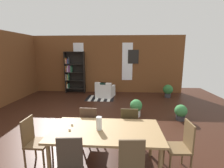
{
  "coord_description": "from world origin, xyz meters",
  "views": [
    {
      "loc": [
        1.05,
        -4.31,
        2.16
      ],
      "look_at": [
        0.69,
        1.37,
        1.05
      ],
      "focal_mm": 26.31,
      "sensor_mm": 36.0,
      "label": 1
    }
  ],
  "objects": [
    {
      "name": "ground_plane",
      "position": [
        0.0,
        0.0,
        0.0
      ],
      "size": [
        11.66,
        11.66,
        0.0
      ],
      "primitive_type": "plane",
      "color": "#331A10"
    },
    {
      "name": "potted_plant_window",
      "position": [
        1.53,
        1.05,
        0.32
      ],
      "size": [
        0.41,
        0.41,
        0.59
      ],
      "color": "silver",
      "rests_on": "ground"
    },
    {
      "name": "dining_table",
      "position": [
        0.76,
        -1.55,
        0.69
      ],
      "size": [
        2.0,
        1.05,
        0.77
      ],
      "color": "#99774C",
      "rests_on": "ground"
    },
    {
      "name": "tealight_candle_1",
      "position": [
        0.09,
        -1.41,
        0.79
      ],
      "size": [
        0.04,
        0.04,
        0.04
      ],
      "primitive_type": "cylinder",
      "color": "silver",
      "rests_on": "dining_table"
    },
    {
      "name": "framed_picture",
      "position": [
        1.61,
        4.47,
        1.92
      ],
      "size": [
        0.56,
        0.03,
        0.72
      ],
      "primitive_type": "cube",
      "color": "black"
    },
    {
      "name": "window_pane_0",
      "position": [
        -1.3,
        4.47,
        1.66
      ],
      "size": [
        0.55,
        0.02,
        1.97
      ],
      "primitive_type": "cube",
      "color": "white"
    },
    {
      "name": "striped_rug",
      "position": [
        -0.0,
        3.19,
        0.0
      ],
      "size": [
        1.31,
        1.07,
        0.01
      ],
      "color": "black",
      "rests_on": "ground"
    },
    {
      "name": "potted_plant_by_shelf",
      "position": [
        3.27,
        3.59,
        0.35
      ],
      "size": [
        0.47,
        0.47,
        0.62
      ],
      "color": "#333338",
      "rests_on": "ground"
    },
    {
      "name": "potted_plant_corner",
      "position": [
        2.94,
        0.82,
        0.27
      ],
      "size": [
        0.39,
        0.39,
        0.51
      ],
      "color": "#333338",
      "rests_on": "ground"
    },
    {
      "name": "vase_on_table",
      "position": [
        0.64,
        -1.55,
        0.89
      ],
      "size": [
        0.11,
        0.11,
        0.24
      ],
      "primitive_type": "cylinder",
      "color": "silver",
      "rests_on": "dining_table"
    },
    {
      "name": "back_wall_brick",
      "position": [
        0.0,
        4.54,
        1.51
      ],
      "size": [
        8.45,
        0.12,
        3.03
      ],
      "primitive_type": "cube",
      "color": "brown",
      "rests_on": "ground"
    },
    {
      "name": "dining_chair_head_left",
      "position": [
        -0.61,
        -1.55,
        0.51
      ],
      "size": [
        0.41,
        0.41,
        0.95
      ],
      "color": "brown",
      "rests_on": "ground"
    },
    {
      "name": "armchair_white",
      "position": [
        0.22,
        3.48,
        0.28
      ],
      "size": [
        0.96,
        0.96,
        0.75
      ],
      "color": "silver",
      "rests_on": "ground"
    },
    {
      "name": "dining_chair_head_right",
      "position": [
        2.14,
        -1.54,
        0.51
      ],
      "size": [
        0.42,
        0.42,
        0.95
      ],
      "color": "brown",
      "rests_on": "ground"
    },
    {
      "name": "bookshelf_tall",
      "position": [
        -1.57,
        4.3,
        1.13
      ],
      "size": [
        1.05,
        0.3,
        2.19
      ],
      "color": "black",
      "rests_on": "ground"
    },
    {
      "name": "dining_chair_far_right",
      "position": [
        1.21,
        -0.8,
        0.51
      ],
      "size": [
        0.4,
        0.4,
        0.95
      ],
      "color": "#382E18",
      "rests_on": "ground"
    },
    {
      "name": "window_pane_1",
      "position": [
        1.3,
        4.47,
        1.66
      ],
      "size": [
        0.55,
        0.02,
        1.97
      ],
      "primitive_type": "cube",
      "color": "white"
    },
    {
      "name": "tealight_candle_0",
      "position": [
        0.11,
        -1.62,
        0.79
      ],
      "size": [
        0.04,
        0.04,
        0.04
      ],
      "primitive_type": "cylinder",
      "color": "silver",
      "rests_on": "dining_table"
    },
    {
      "name": "dining_chair_far_left",
      "position": [
        0.31,
        -0.8,
        0.51
      ],
      "size": [
        0.42,
        0.42,
        0.95
      ],
      "color": "#483224",
      "rests_on": "ground"
    }
  ]
}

